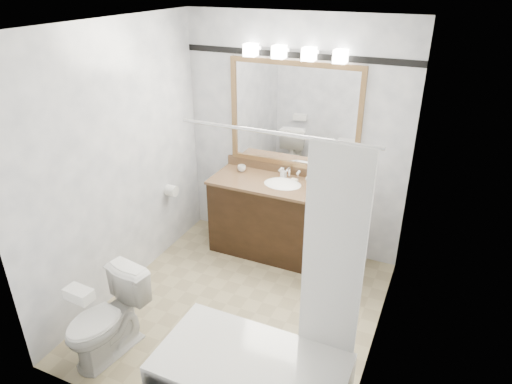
# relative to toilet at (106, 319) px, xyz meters

# --- Properties ---
(room) EXTENTS (2.42, 2.62, 2.52)m
(room) POSITION_rel_toilet_xyz_m (0.73, 0.92, 0.90)
(room) COLOR tan
(room) RESTS_ON ground
(vanity) EXTENTS (1.53, 0.58, 0.97)m
(vanity) POSITION_rel_toilet_xyz_m (0.73, 1.94, 0.09)
(vanity) COLOR black
(vanity) RESTS_ON ground
(mirror) EXTENTS (1.40, 0.04, 1.10)m
(mirror) POSITION_rel_toilet_xyz_m (0.73, 2.20, 1.15)
(mirror) COLOR olive
(mirror) RESTS_ON room
(vanity_light_bar) EXTENTS (1.02, 0.14, 0.12)m
(vanity_light_bar) POSITION_rel_toilet_xyz_m (0.73, 2.15, 1.78)
(vanity_light_bar) COLOR silver
(vanity_light_bar) RESTS_ON room
(accent_stripe) EXTENTS (2.40, 0.01, 0.06)m
(accent_stripe) POSITION_rel_toilet_xyz_m (0.73, 2.21, 1.75)
(accent_stripe) COLOR black
(accent_stripe) RESTS_ON room
(bathtub) EXTENTS (1.30, 0.75, 1.96)m
(bathtub) POSITION_rel_toilet_xyz_m (1.29, 0.02, -0.07)
(bathtub) COLOR white
(bathtub) RESTS_ON ground
(tp_roll) EXTENTS (0.11, 0.12, 0.12)m
(tp_roll) POSITION_rel_toilet_xyz_m (-0.41, 1.58, 0.35)
(tp_roll) COLOR white
(tp_roll) RESTS_ON room
(toilet) EXTENTS (0.50, 0.74, 0.70)m
(toilet) POSITION_rel_toilet_xyz_m (0.00, 0.00, 0.00)
(toilet) COLOR white
(toilet) RESTS_ON ground
(tissue_box) EXTENTS (0.22, 0.13, 0.09)m
(tissue_box) POSITION_rel_toilet_xyz_m (0.00, -0.20, 0.39)
(tissue_box) COLOR white
(tissue_box) RESTS_ON toilet
(coffee_maker) EXTENTS (0.18, 0.22, 0.34)m
(coffee_maker) POSITION_rel_toilet_xyz_m (1.36, 1.97, 0.68)
(coffee_maker) COLOR black
(coffee_maker) RESTS_ON vanity
(cup_left) EXTENTS (0.11, 0.11, 0.07)m
(cup_left) POSITION_rel_toilet_xyz_m (0.21, 2.06, 0.53)
(cup_left) COLOR white
(cup_left) RESTS_ON vanity
(soap_bottle_a) EXTENTS (0.06, 0.06, 0.11)m
(soap_bottle_a) POSITION_rel_toilet_xyz_m (0.68, 2.10, 0.55)
(soap_bottle_a) COLOR white
(soap_bottle_a) RESTS_ON vanity
(soap_bottle_b) EXTENTS (0.07, 0.07, 0.07)m
(soap_bottle_b) POSITION_rel_toilet_xyz_m (0.95, 2.11, 0.54)
(soap_bottle_b) COLOR white
(soap_bottle_b) RESTS_ON vanity
(soap_bar) EXTENTS (0.08, 0.06, 0.02)m
(soap_bar) POSITION_rel_toilet_xyz_m (0.82, 2.05, 0.51)
(soap_bar) COLOR beige
(soap_bar) RESTS_ON vanity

